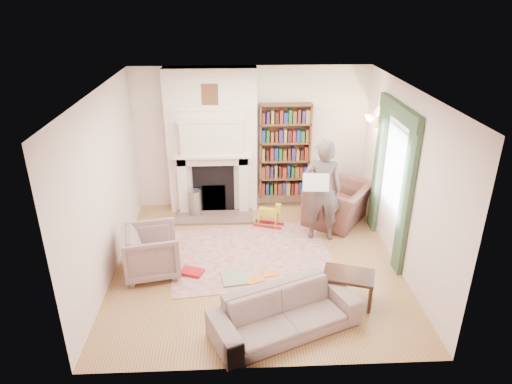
{
  "coord_description": "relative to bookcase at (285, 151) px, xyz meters",
  "views": [
    {
      "loc": [
        -0.31,
        -6.3,
        4.09
      ],
      "look_at": [
        0.0,
        0.25,
        1.15
      ],
      "focal_mm": 32.0,
      "sensor_mm": 36.0,
      "label": 1
    }
  ],
  "objects": [
    {
      "name": "curtain_right",
      "position": [
        1.55,
        -1.02,
        0.02
      ],
      "size": [
        0.07,
        0.32,
        2.4
      ],
      "primitive_type": "cube",
      "color": "#30472E",
      "rests_on": "floor"
    },
    {
      "name": "newspaper",
      "position": [
        0.36,
        -1.55,
        -0.02
      ],
      "size": [
        0.44,
        0.16,
        0.29
      ],
      "primitive_type": "cube",
      "rotation": [
        -0.35,
        0.0,
        -0.07
      ],
      "color": "silver",
      "rests_on": "man_reading"
    },
    {
      "name": "wall_back",
      "position": [
        -0.65,
        0.13,
        0.22
      ],
      "size": [
        4.5,
        0.0,
        4.5
      ],
      "primitive_type": "plane",
      "rotation": [
        1.57,
        0.0,
        0.0
      ],
      "color": "silver",
      "rests_on": "floor"
    },
    {
      "name": "bookcase",
      "position": [
        0.0,
        0.0,
        0.0
      ],
      "size": [
        1.0,
        0.24,
        1.85
      ],
      "primitive_type": "cube",
      "color": "brown",
      "rests_on": "floor"
    },
    {
      "name": "comic_annuals",
      "position": [
        -0.58,
        -2.55,
        -1.16
      ],
      "size": [
        0.53,
        0.4,
        0.02
      ],
      "color": "red",
      "rests_on": "rug"
    },
    {
      "name": "pelmet",
      "position": [
        1.54,
        -1.72,
        1.2
      ],
      "size": [
        0.09,
        1.7,
        0.24
      ],
      "primitive_type": "cube",
      "color": "#30472E",
      "rests_on": "wall_right"
    },
    {
      "name": "floor",
      "position": [
        -0.65,
        -2.12,
        -1.18
      ],
      "size": [
        4.5,
        4.5,
        0.0
      ],
      "primitive_type": "plane",
      "color": "brown",
      "rests_on": "ground"
    },
    {
      "name": "wall_front",
      "position": [
        -0.65,
        -4.37,
        0.22
      ],
      "size": [
        4.5,
        0.0,
        4.5
      ],
      "primitive_type": "plane",
      "rotation": [
        -1.57,
        0.0,
        0.0
      ],
      "color": "silver",
      "rests_on": "floor"
    },
    {
      "name": "ceiling",
      "position": [
        -0.65,
        -2.12,
        1.62
      ],
      "size": [
        4.5,
        4.5,
        0.0
      ],
      "primitive_type": "plane",
      "rotation": [
        3.14,
        0.0,
        0.0
      ],
      "color": "white",
      "rests_on": "wall_back"
    },
    {
      "name": "paraffin_heater",
      "position": [
        -1.76,
        -0.41,
        -0.9
      ],
      "size": [
        0.3,
        0.3,
        0.55
      ],
      "primitive_type": "cylinder",
      "rotation": [
        0.0,
        0.0,
        0.32
      ],
      "color": "#979A9E",
      "rests_on": "floor"
    },
    {
      "name": "board_game",
      "position": [
        -1.01,
        -2.59,
        -1.15
      ],
      "size": [
        0.44,
        0.44,
        0.03
      ],
      "primitive_type": "cube",
      "rotation": [
        0.0,
        0.0,
        0.17
      ],
      "color": "gold",
      "rests_on": "rug"
    },
    {
      "name": "coffee_table",
      "position": [
        0.59,
        -3.16,
        -0.95
      ],
      "size": [
        0.81,
        0.65,
        0.45
      ],
      "primitive_type": null,
      "rotation": [
        0.0,
        0.0,
        -0.33
      ],
      "color": "#361C13",
      "rests_on": "floor"
    },
    {
      "name": "sofa",
      "position": [
        -0.37,
        -3.74,
        -0.89
      ],
      "size": [
        2.06,
        1.45,
        0.56
      ],
      "primitive_type": "imported",
      "rotation": [
        0.0,
        0.0,
        0.41
      ],
      "color": "#A39887",
      "rests_on": "floor"
    },
    {
      "name": "armchair_reading",
      "position": [
        0.96,
        -0.75,
        -0.8
      ],
      "size": [
        1.5,
        1.54,
        0.76
      ],
      "primitive_type": "imported",
      "rotation": [
        0.0,
        0.0,
        4.1
      ],
      "color": "#502E2A",
      "rests_on": "floor"
    },
    {
      "name": "wall_left",
      "position": [
        -2.9,
        -2.12,
        0.22
      ],
      "size": [
        0.0,
        4.5,
        4.5
      ],
      "primitive_type": "plane",
      "rotation": [
        1.57,
        0.0,
        1.57
      ],
      "color": "silver",
      "rests_on": "floor"
    },
    {
      "name": "rocking_horse",
      "position": [
        -0.37,
        -0.88,
        -0.93
      ],
      "size": [
        0.59,
        0.39,
        0.48
      ],
      "primitive_type": null,
      "rotation": [
        0.0,
        0.0,
        -0.34
      ],
      "color": "gold",
      "rests_on": "rug"
    },
    {
      "name": "man_reading",
      "position": [
        0.51,
        -1.35,
        -0.26
      ],
      "size": [
        0.7,
        0.49,
        1.83
      ],
      "primitive_type": "imported",
      "rotation": [
        0.0,
        0.0,
        3.07
      ],
      "color": "#4F423F",
      "rests_on": "floor"
    },
    {
      "name": "wall_right",
      "position": [
        1.6,
        -2.12,
        0.22
      ],
      "size": [
        0.0,
        4.5,
        4.5
      ],
      "primitive_type": "plane",
      "rotation": [
        1.57,
        0.0,
        -1.57
      ],
      "color": "silver",
      "rests_on": "floor"
    },
    {
      "name": "fireplace",
      "position": [
        -1.4,
        -0.07,
        0.21
      ],
      "size": [
        1.7,
        0.58,
        2.8
      ],
      "color": "silver",
      "rests_on": "floor"
    },
    {
      "name": "window",
      "position": [
        1.58,
        -1.72,
        0.27
      ],
      "size": [
        0.02,
        0.9,
        1.3
      ],
      "primitive_type": "cube",
      "color": "silver",
      "rests_on": "wall_right"
    },
    {
      "name": "game_box_lid",
      "position": [
        -1.68,
        -2.4,
        -1.14
      ],
      "size": [
        0.39,
        0.32,
        0.06
      ],
      "primitive_type": "cube",
      "rotation": [
        0.0,
        0.0,
        -0.34
      ],
      "color": "#A91319",
      "rests_on": "rug"
    },
    {
      "name": "curtain_left",
      "position": [
        1.55,
        -2.42,
        0.02
      ],
      "size": [
        0.07,
        0.32,
        2.4
      ],
      "primitive_type": "cube",
      "color": "#30472E",
      "rests_on": "floor"
    },
    {
      "name": "rug",
      "position": [
        -0.74,
        -1.88,
        -1.17
      ],
      "size": [
        2.84,
        2.31,
        0.01
      ],
      "primitive_type": "cube",
      "rotation": [
        0.0,
        0.0,
        0.12
      ],
      "color": "beige",
      "rests_on": "floor"
    },
    {
      "name": "armchair_left",
      "position": [
        -2.28,
        -2.31,
        -0.8
      ],
      "size": [
        0.98,
        0.96,
        0.76
      ],
      "primitive_type": "imported",
      "rotation": [
        0.0,
        0.0,
        1.77
      ],
      "color": "#A39286",
      "rests_on": "floor"
    },
    {
      "name": "wall_sconce",
      "position": [
        1.38,
        -0.62,
        0.72
      ],
      "size": [
        0.2,
        0.24,
        0.24
      ],
      "primitive_type": null,
      "color": "gold",
      "rests_on": "wall_right"
    }
  ]
}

